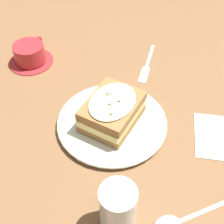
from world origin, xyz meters
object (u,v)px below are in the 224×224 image
(teacup_with_saucer, at_px, (30,54))
(spoon, at_px, (172,224))
(fork, at_px, (146,67))
(napkin, at_px, (219,137))
(water_glass, at_px, (118,209))
(sandwich, at_px, (112,111))
(dinner_plate, at_px, (112,122))

(teacup_with_saucer, distance_m, spoon, 0.61)
(fork, bearing_deg, napkin, 135.62)
(teacup_with_saucer, height_order, water_glass, water_glass)
(teacup_with_saucer, distance_m, fork, 0.34)
(sandwich, distance_m, water_glass, 0.24)
(dinner_plate, height_order, napkin, dinner_plate)
(spoon, distance_m, napkin, 0.25)
(water_glass, xyz_separation_m, napkin, (0.28, -0.14, -0.06))
(water_glass, distance_m, napkin, 0.32)
(dinner_plate, xyz_separation_m, sandwich, (0.00, -0.00, 0.04))
(fork, bearing_deg, sandwich, 80.84)
(fork, distance_m, spoon, 0.47)
(sandwich, relative_size, fork, 0.85)
(teacup_with_saucer, xyz_separation_m, fork, (0.10, -0.32, -0.03))
(teacup_with_saucer, height_order, fork, teacup_with_saucer)
(water_glass, height_order, spoon, water_glass)
(dinner_plate, height_order, teacup_with_saucer, teacup_with_saucer)
(water_glass, bearing_deg, napkin, -26.64)
(water_glass, height_order, napkin, water_glass)
(fork, bearing_deg, spoon, 106.81)
(water_glass, distance_m, spoon, 0.12)
(sandwich, distance_m, spoon, 0.28)
(spoon, height_order, napkin, spoon)
(spoon, bearing_deg, dinner_plate, 2.24)
(dinner_plate, xyz_separation_m, water_glass, (-0.22, -0.10, 0.05))
(teacup_with_saucer, bearing_deg, dinner_plate, -117.10)
(dinner_plate, relative_size, napkin, 1.96)
(sandwich, xyz_separation_m, water_glass, (-0.22, -0.10, 0.01))
(dinner_plate, distance_m, sandwich, 0.04)
(teacup_with_saucer, relative_size, napkin, 1.03)
(dinner_plate, bearing_deg, napkin, -75.86)
(sandwich, height_order, spoon, sandwich)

